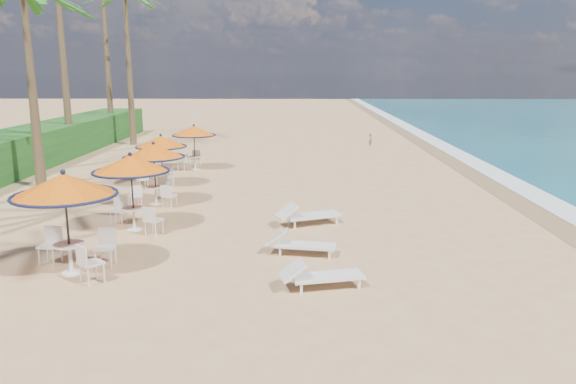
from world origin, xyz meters
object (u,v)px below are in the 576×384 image
station_2 (154,159)px  station_3 (161,148)px  lounger_mid (299,243)px  station_1 (131,171)px  station_0 (67,198)px  lounger_far (307,215)px  station_4 (193,135)px  lounger_near (319,275)px

station_2 → station_3: 3.29m
station_3 → lounger_mid: station_3 is taller
station_1 → lounger_mid: bearing=-24.0°
station_0 → station_2: (0.27, 6.90, -0.17)m
station_3 → station_1: bearing=-83.9°
lounger_far → lounger_mid: bearing=-118.4°
station_4 → station_2: bearing=-90.4°
station_1 → lounger_near: bearing=-39.9°
station_2 → lounger_far: station_2 is taller
station_2 → lounger_mid: bearing=-46.7°
station_0 → lounger_mid: (5.39, 1.46, -1.54)m
station_2 → station_0: bearing=-92.2°
lounger_near → station_2: bearing=112.2°
station_3 → lounger_mid: bearing=-56.9°
station_0 → station_3: (-0.28, 10.15, -0.24)m
lounger_near → station_4: bearing=96.7°
station_0 → lounger_mid: bearing=15.2°
lounger_mid → station_4: bearing=121.2°
station_1 → lounger_far: station_1 is taller
station_0 → station_1: bearing=83.5°
station_1 → lounger_mid: (4.97, -2.21, -1.51)m
lounger_near → lounger_far: 5.17m
station_1 → station_2: (-0.15, 3.23, -0.15)m
station_0 → lounger_far: bearing=37.4°
station_0 → lounger_near: bearing=-8.4°
station_2 → station_4: size_ratio=1.04×
station_3 → station_0: bearing=-88.4°
lounger_near → lounger_far: bearing=78.9°
station_3 → lounger_near: bearing=-60.9°
station_4 → lounger_mid: 13.75m
station_3 → lounger_far: 8.40m
station_2 → lounger_far: (5.37, -2.60, -1.33)m
station_0 → lounger_near: size_ratio=1.29×
lounger_mid → lounger_far: lounger_far is taller
station_1 → station_3: 6.51m
station_1 → lounger_far: (5.22, 0.63, -1.47)m
station_0 → station_4: station_0 is taller
station_4 → station_1: bearing=-89.5°
lounger_mid → lounger_far: 2.85m
station_3 → station_4: (0.60, 4.02, 0.08)m
station_4 → lounger_far: size_ratio=1.04×
lounger_mid → station_3: bearing=132.5°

